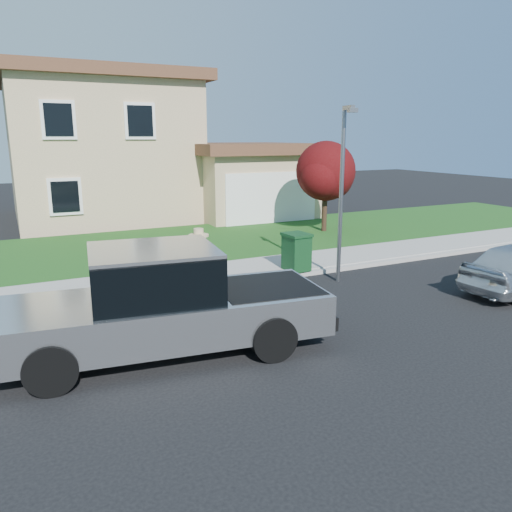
{
  "coord_description": "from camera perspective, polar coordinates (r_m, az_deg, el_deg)",
  "views": [
    {
      "loc": [
        -4.25,
        -9.05,
        3.95
      ],
      "look_at": [
        0.86,
        1.25,
        1.2
      ],
      "focal_mm": 35.0,
      "sensor_mm": 36.0,
      "label": 1
    }
  ],
  "objects": [
    {
      "name": "house",
      "position": [
        26.04,
        -14.35,
        11.33
      ],
      "size": [
        14.0,
        11.3,
        6.85
      ],
      "color": "tan",
      "rests_on": "ground"
    },
    {
      "name": "ground",
      "position": [
        10.75,
        -1.17,
        -8.11
      ],
      "size": [
        80.0,
        80.0,
        0.0
      ],
      "primitive_type": "plane",
      "color": "black",
      "rests_on": "ground"
    },
    {
      "name": "woman",
      "position": [
        11.77,
        -6.46,
        -1.65
      ],
      "size": [
        0.74,
        0.61,
        1.9
      ],
      "rotation": [
        0.0,
        0.0,
        3.51
      ],
      "color": "tan",
      "rests_on": "ground"
    },
    {
      "name": "lawn",
      "position": [
        18.73,
        -9.54,
        1.25
      ],
      "size": [
        40.0,
        7.0,
        0.1
      ],
      "primitive_type": "cube",
      "color": "#124116",
      "rests_on": "ground"
    },
    {
      "name": "street_lamp",
      "position": [
        13.69,
        9.85,
        8.02
      ],
      "size": [
        0.28,
        0.62,
        4.73
      ],
      "rotation": [
        0.0,
        0.0,
        -0.19
      ],
      "color": "slate",
      "rests_on": "ground"
    },
    {
      "name": "trash_bin",
      "position": [
        14.57,
        4.64,
        0.52
      ],
      "size": [
        0.71,
        0.81,
        1.09
      ],
      "rotation": [
        0.0,
        0.0,
        0.06
      ],
      "color": "#0E3517",
      "rests_on": "sidewalk"
    },
    {
      "name": "curb",
      "position": [
        13.62,
        -2.58,
        -3.15
      ],
      "size": [
        40.0,
        0.2,
        0.12
      ],
      "primitive_type": "cube",
      "color": "gray",
      "rests_on": "ground"
    },
    {
      "name": "ornamental_tree",
      "position": [
        20.94,
        8.03,
        9.27
      ],
      "size": [
        2.7,
        2.44,
        3.71
      ],
      "color": "black",
      "rests_on": "lawn"
    },
    {
      "name": "pickup_truck",
      "position": [
        9.36,
        -10.64,
        -5.51
      ],
      "size": [
        6.37,
        2.84,
        2.03
      ],
      "rotation": [
        0.0,
        0.0,
        -0.13
      ],
      "color": "black",
      "rests_on": "ground"
    },
    {
      "name": "sidewalk",
      "position": [
        14.59,
        -4.33,
        -1.99
      ],
      "size": [
        40.0,
        2.0,
        0.15
      ],
      "primitive_type": "cube",
      "color": "gray",
      "rests_on": "ground"
    }
  ]
}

